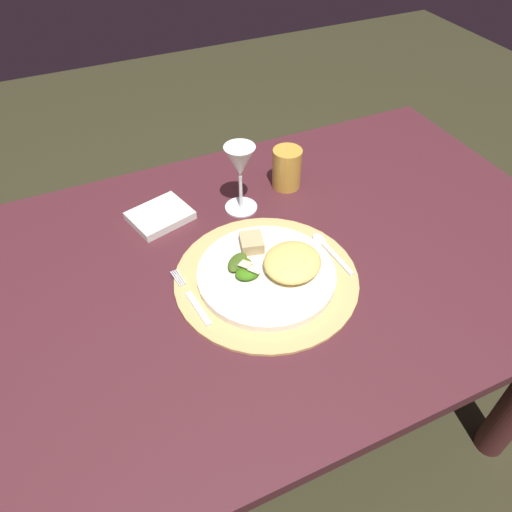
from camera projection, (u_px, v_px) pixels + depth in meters
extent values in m
plane|color=#2F2C1A|center=(270.00, 422.00, 1.53)|extent=(6.00, 6.00, 0.00)
cube|color=#451D23|center=(277.00, 260.00, 1.02)|extent=(1.33, 0.85, 0.03)
cylinder|color=#431F1F|center=(30.00, 337.00, 1.33)|extent=(0.09, 0.09, 0.72)
cylinder|color=#401B26|center=(380.00, 224.00, 1.68)|extent=(0.09, 0.09, 0.72)
cylinder|color=tan|center=(266.00, 278.00, 0.96)|extent=(0.37, 0.37, 0.01)
cylinder|color=white|center=(266.00, 274.00, 0.95)|extent=(0.28, 0.28, 0.02)
ellipsoid|color=#ECC463|center=(291.00, 263.00, 0.94)|extent=(0.16, 0.16, 0.03)
ellipsoid|color=#416321|center=(244.00, 268.00, 0.94)|extent=(0.06, 0.07, 0.02)
ellipsoid|color=#387213|center=(248.00, 273.00, 0.93)|extent=(0.05, 0.04, 0.02)
ellipsoid|color=#3F5B19|center=(238.00, 262.00, 0.95)|extent=(0.06, 0.06, 0.02)
ellipsoid|color=#476510|center=(245.00, 267.00, 0.95)|extent=(0.05, 0.06, 0.02)
cube|color=beige|center=(254.00, 269.00, 0.92)|extent=(0.03, 0.03, 0.01)
cube|color=beige|center=(245.00, 264.00, 0.93)|extent=(0.03, 0.03, 0.01)
cube|color=tan|center=(252.00, 243.00, 0.99)|extent=(0.06, 0.06, 0.03)
cube|color=silver|center=(198.00, 308.00, 0.90)|extent=(0.02, 0.09, 0.00)
cube|color=silver|center=(175.00, 279.00, 0.95)|extent=(0.01, 0.04, 0.00)
cube|color=silver|center=(177.00, 279.00, 0.95)|extent=(0.01, 0.04, 0.00)
cube|color=silver|center=(179.00, 278.00, 0.95)|extent=(0.01, 0.04, 0.00)
cube|color=silver|center=(181.00, 277.00, 0.96)|extent=(0.01, 0.04, 0.00)
cube|color=silver|center=(337.00, 258.00, 0.99)|extent=(0.02, 0.10, 0.00)
ellipsoid|color=silver|center=(319.00, 239.00, 1.04)|extent=(0.02, 0.04, 0.01)
cube|color=silver|center=(160.00, 216.00, 1.09)|extent=(0.15, 0.14, 0.02)
cylinder|color=silver|center=(241.00, 207.00, 1.12)|extent=(0.08, 0.08, 0.00)
cylinder|color=silver|center=(241.00, 192.00, 1.09)|extent=(0.01, 0.01, 0.09)
cone|color=silver|center=(240.00, 162.00, 1.04)|extent=(0.07, 0.07, 0.07)
cylinder|color=gold|center=(287.00, 168.00, 1.16)|extent=(0.07, 0.07, 0.10)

